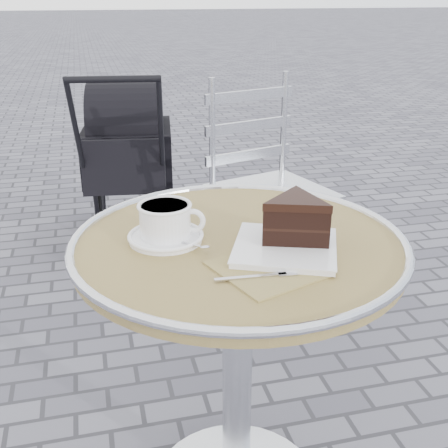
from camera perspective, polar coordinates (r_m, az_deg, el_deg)
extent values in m
cylinder|color=silver|center=(1.39, 1.34, -15.57)|extent=(0.07, 0.07, 0.67)
cylinder|color=tan|center=(1.20, 1.49, -2.33)|extent=(0.70, 0.70, 0.03)
torus|color=silver|center=(1.19, 1.50, -1.68)|extent=(0.72, 0.72, 0.02)
cylinder|color=white|center=(1.20, -5.94, -1.41)|extent=(0.16, 0.16, 0.01)
cylinder|color=white|center=(1.18, -6.01, 0.36)|extent=(0.13, 0.13, 0.07)
torus|color=white|center=(1.18, -3.19, 0.32)|extent=(0.06, 0.03, 0.05)
cylinder|color=#CAB787|center=(1.17, -6.08, 1.77)|extent=(0.10, 0.10, 0.01)
cube|color=#967E52|center=(1.08, 4.46, -4.53)|extent=(0.23, 0.23, 0.00)
cube|color=white|center=(1.14, 6.22, -2.45)|extent=(0.26, 0.26, 0.01)
cylinder|color=silver|center=(2.13, 3.55, -5.09)|extent=(0.02, 0.02, 0.46)
cylinder|color=silver|center=(2.33, 10.72, -2.97)|extent=(0.02, 0.02, 0.46)
cylinder|color=silver|center=(2.40, -1.12, -1.75)|extent=(0.02, 0.02, 0.46)
cylinder|color=silver|center=(2.57, 5.66, -0.10)|extent=(0.02, 0.02, 0.46)
cube|color=silver|center=(2.26, 4.90, 3.21)|extent=(0.51, 0.51, 0.02)
cube|color=black|center=(2.85, -9.80, 6.11)|extent=(0.45, 0.63, 0.36)
cylinder|color=black|center=(2.28, -11.27, 14.23)|extent=(0.37, 0.08, 0.03)
cylinder|color=black|center=(2.74, -13.50, -2.61)|extent=(0.05, 0.16, 0.16)
cylinder|color=black|center=(2.72, -5.70, -2.32)|extent=(0.05, 0.16, 0.16)
cylinder|color=black|center=(3.22, -12.50, 2.13)|extent=(0.06, 0.25, 0.25)
cylinder|color=black|center=(3.19, -5.86, 2.42)|extent=(0.06, 0.25, 0.25)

